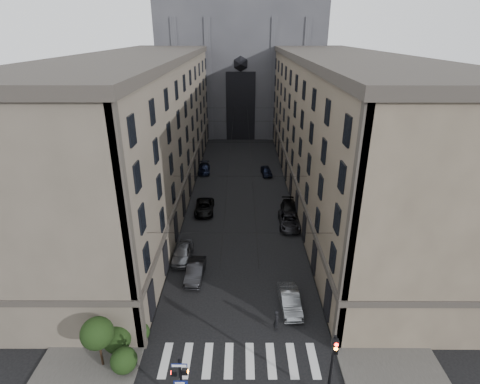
{
  "coord_description": "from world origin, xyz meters",
  "views": [
    {
      "loc": [
        0.1,
        -14.64,
        21.47
      ],
      "look_at": [
        0.02,
        13.99,
        9.14
      ],
      "focal_mm": 28.0,
      "sensor_mm": 36.0,
      "label": 1
    }
  ],
  "objects_px": {
    "pedestrian_signal_left": "(181,379)",
    "car_right_far": "(266,171)",
    "car_left_near": "(183,253)",
    "car_right_near": "(290,300)",
    "gothic_tower": "(241,49)",
    "car_left_midnear": "(195,271)",
    "car_left_midfar": "(204,207)",
    "car_right_midfar": "(290,211)",
    "car_right_midnear": "(289,220)",
    "pedestrian": "(277,320)",
    "traffic_light_right": "(332,361)",
    "car_left_far": "(204,169)"
  },
  "relations": [
    {
      "from": "car_right_midnear",
      "to": "pedestrian",
      "type": "height_order",
      "value": "pedestrian"
    },
    {
      "from": "car_right_near",
      "to": "car_left_midfar",
      "type": "bearing_deg",
      "value": 113.2
    },
    {
      "from": "traffic_light_right",
      "to": "car_left_midfar",
      "type": "height_order",
      "value": "traffic_light_right"
    },
    {
      "from": "car_left_near",
      "to": "car_right_near",
      "type": "distance_m",
      "value": 12.43
    },
    {
      "from": "traffic_light_right",
      "to": "car_left_near",
      "type": "distance_m",
      "value": 19.76
    },
    {
      "from": "car_left_midnear",
      "to": "car_right_near",
      "type": "relative_size",
      "value": 0.99
    },
    {
      "from": "traffic_light_right",
      "to": "car_left_far",
      "type": "height_order",
      "value": "traffic_light_right"
    },
    {
      "from": "car_left_far",
      "to": "car_right_far",
      "type": "xyz_separation_m",
      "value": [
        10.18,
        -1.08,
        -0.01
      ]
    },
    {
      "from": "pedestrian_signal_left",
      "to": "traffic_light_right",
      "type": "xyz_separation_m",
      "value": [
        9.11,
        0.42,
        0.97
      ]
    },
    {
      "from": "pedestrian_signal_left",
      "to": "car_right_midfar",
      "type": "xyz_separation_m",
      "value": [
        9.71,
        25.97,
        -1.52
      ]
    },
    {
      "from": "car_left_midfar",
      "to": "pedestrian",
      "type": "relative_size",
      "value": 2.8
    },
    {
      "from": "car_left_midfar",
      "to": "pedestrian",
      "type": "height_order",
      "value": "pedestrian"
    },
    {
      "from": "car_left_midfar",
      "to": "pedestrian_signal_left",
      "type": "bearing_deg",
      "value": -89.14
    },
    {
      "from": "pedestrian_signal_left",
      "to": "car_right_midfar",
      "type": "bearing_deg",
      "value": 69.49
    },
    {
      "from": "car_left_near",
      "to": "gothic_tower",
      "type": "bearing_deg",
      "value": 86.8
    },
    {
      "from": "car_left_far",
      "to": "car_right_near",
      "type": "height_order",
      "value": "car_right_near"
    },
    {
      "from": "car_left_midfar",
      "to": "car_right_midfar",
      "type": "distance_m",
      "value": 10.87
    },
    {
      "from": "car_right_midfar",
      "to": "car_left_far",
      "type": "bearing_deg",
      "value": 131.93
    },
    {
      "from": "car_left_near",
      "to": "pedestrian",
      "type": "relative_size",
      "value": 2.46
    },
    {
      "from": "pedestrian_signal_left",
      "to": "traffic_light_right",
      "type": "bearing_deg",
      "value": 2.64
    },
    {
      "from": "gothic_tower",
      "to": "car_right_near",
      "type": "distance_m",
      "value": 66.78
    },
    {
      "from": "car_left_far",
      "to": "car_left_near",
      "type": "bearing_deg",
      "value": -92.63
    },
    {
      "from": "traffic_light_right",
      "to": "car_left_far",
      "type": "xyz_separation_m",
      "value": [
        -11.58,
        41.42,
        -2.62
      ]
    },
    {
      "from": "car_left_midfar",
      "to": "car_right_far",
      "type": "relative_size",
      "value": 1.32
    },
    {
      "from": "pedestrian_signal_left",
      "to": "car_right_near",
      "type": "xyz_separation_m",
      "value": [
        7.72,
        9.03,
        -1.59
      ]
    },
    {
      "from": "car_right_midfar",
      "to": "pedestrian",
      "type": "bearing_deg",
      "value": -95.26
    },
    {
      "from": "car_right_midnear",
      "to": "car_left_midnear",
      "type": "bearing_deg",
      "value": -132.32
    },
    {
      "from": "car_right_far",
      "to": "pedestrian",
      "type": "relative_size",
      "value": 2.12
    },
    {
      "from": "gothic_tower",
      "to": "car_left_midfar",
      "type": "bearing_deg",
      "value": -95.67
    },
    {
      "from": "car_left_near",
      "to": "pedestrian_signal_left",
      "type": "bearing_deg",
      "value": -79.23
    },
    {
      "from": "car_left_midfar",
      "to": "traffic_light_right",
      "type": "bearing_deg",
      "value": -70.55
    },
    {
      "from": "pedestrian_signal_left",
      "to": "car_right_far",
      "type": "xyz_separation_m",
      "value": [
        7.71,
        40.76,
        -1.67
      ]
    },
    {
      "from": "car_right_midfar",
      "to": "gothic_tower",
      "type": "bearing_deg",
      "value": 101.88
    },
    {
      "from": "car_right_near",
      "to": "car_right_midfar",
      "type": "distance_m",
      "value": 17.06
    },
    {
      "from": "car_right_near",
      "to": "car_right_midnear",
      "type": "relative_size",
      "value": 0.83
    },
    {
      "from": "gothic_tower",
      "to": "car_right_far",
      "type": "bearing_deg",
      "value": -82.68
    },
    {
      "from": "pedestrian_signal_left",
      "to": "car_right_near",
      "type": "height_order",
      "value": "pedestrian_signal_left"
    },
    {
      "from": "gothic_tower",
      "to": "car_right_near",
      "type": "height_order",
      "value": "gothic_tower"
    },
    {
      "from": "car_left_midfar",
      "to": "car_right_midfar",
      "type": "height_order",
      "value": "car_right_midfar"
    },
    {
      "from": "car_left_midnear",
      "to": "car_left_far",
      "type": "xyz_separation_m",
      "value": [
        -1.78,
        28.64,
        -0.06
      ]
    },
    {
      "from": "gothic_tower",
      "to": "car_left_midnear",
      "type": "bearing_deg",
      "value": -93.99
    },
    {
      "from": "car_left_near",
      "to": "car_left_far",
      "type": "xyz_separation_m",
      "value": [
        -0.13,
        25.51,
        -0.09
      ]
    },
    {
      "from": "car_right_midnear",
      "to": "car_right_far",
      "type": "xyz_separation_m",
      "value": [
        -1.68,
        17.31,
        -0.09
      ]
    },
    {
      "from": "car_left_midfar",
      "to": "car_left_far",
      "type": "distance_m",
      "value": 14.75
    },
    {
      "from": "car_left_midnear",
      "to": "car_right_far",
      "type": "relative_size",
      "value": 1.14
    },
    {
      "from": "pedestrian_signal_left",
      "to": "car_left_midfar",
      "type": "height_order",
      "value": "pedestrian_signal_left"
    },
    {
      "from": "gothic_tower",
      "to": "traffic_light_right",
      "type": "bearing_deg",
      "value": -85.62
    },
    {
      "from": "car_right_midnear",
      "to": "gothic_tower",
      "type": "bearing_deg",
      "value": 98.9
    },
    {
      "from": "gothic_tower",
      "to": "car_left_midnear",
      "type": "relative_size",
      "value": 13.24
    },
    {
      "from": "car_left_midnear",
      "to": "car_left_far",
      "type": "relative_size",
      "value": 0.95
    }
  ]
}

